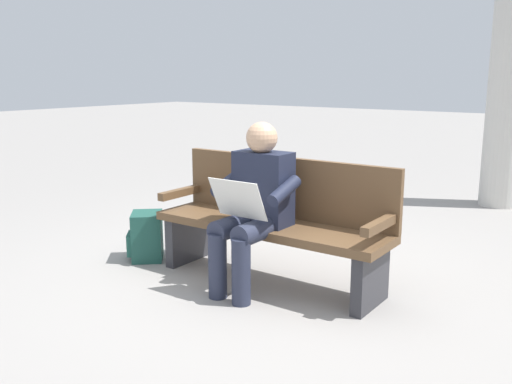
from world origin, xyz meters
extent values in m
plane|color=gray|center=(0.00, 0.00, 0.00)|extent=(40.00, 40.00, 0.00)
cube|color=brown|center=(0.00, 0.00, 0.42)|extent=(1.80, 0.49, 0.06)
cube|color=brown|center=(0.00, -0.21, 0.68)|extent=(1.80, 0.06, 0.45)
cube|color=brown|center=(-0.85, -0.01, 0.57)|extent=(0.06, 0.48, 0.06)
cube|color=brown|center=(0.85, 0.01, 0.57)|extent=(0.06, 0.48, 0.06)
cube|color=#2D2D33|center=(-0.80, -0.01, 0.20)|extent=(0.08, 0.43, 0.39)
cube|color=#2D2D33|center=(0.80, 0.01, 0.20)|extent=(0.08, 0.43, 0.39)
cube|color=#1E2338|center=(0.02, 0.05, 0.71)|extent=(0.40, 0.22, 0.52)
sphere|color=tan|center=(0.02, 0.07, 1.07)|extent=(0.22, 0.22, 0.22)
cylinder|color=#282D42|center=(-0.08, 0.26, 0.47)|extent=(0.15, 0.42, 0.15)
cylinder|color=#282D42|center=(0.12, 0.26, 0.47)|extent=(0.15, 0.42, 0.15)
cylinder|color=#282D42|center=(-0.09, 0.45, 0.23)|extent=(0.13, 0.13, 0.45)
cylinder|color=#282D42|center=(0.11, 0.45, 0.23)|extent=(0.13, 0.13, 0.45)
cylinder|color=#1E2338|center=(-0.22, 0.15, 0.74)|extent=(0.09, 0.31, 0.18)
cylinder|color=#1E2338|center=(0.26, 0.15, 0.74)|extent=(0.09, 0.31, 0.18)
cube|color=silver|center=(0.01, 0.35, 0.68)|extent=(0.40, 0.13, 0.27)
cube|color=#1E4C42|center=(1.11, 0.16, 0.20)|extent=(0.37, 0.37, 0.39)
cube|color=#23574C|center=(1.21, 0.25, 0.14)|extent=(0.16, 0.18, 0.18)
camera|label=1|loc=(-2.22, 3.24, 1.50)|focal=39.40mm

